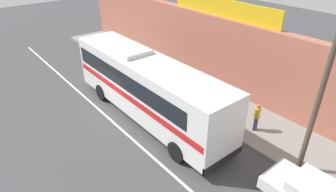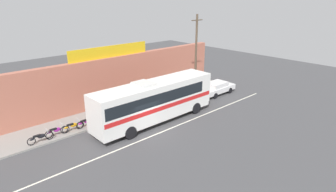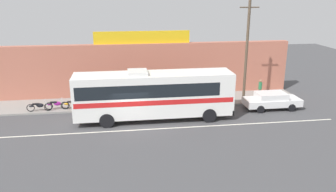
# 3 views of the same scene
# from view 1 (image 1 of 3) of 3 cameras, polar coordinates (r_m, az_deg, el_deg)

# --- Properties ---
(ground_plane) EXTENTS (70.00, 70.00, 0.00)m
(ground_plane) POSITION_cam_1_polar(r_m,az_deg,el_deg) (17.84, -10.31, -2.72)
(ground_plane) COLOR #444447
(sidewalk_slab) EXTENTS (30.00, 3.60, 0.14)m
(sidewalk_slab) POSITION_cam_1_polar(r_m,az_deg,el_deg) (20.39, 2.37, 2.34)
(sidewalk_slab) COLOR gray
(sidewalk_slab) RESTS_ON ground_plane
(storefront_facade) EXTENTS (30.00, 0.70, 4.80)m
(storefront_facade) POSITION_cam_1_polar(r_m,az_deg,el_deg) (20.84, 7.02, 9.75)
(storefront_facade) COLOR #B26651
(storefront_facade) RESTS_ON ground_plane
(storefront_billboard) EXTENTS (8.47, 0.12, 1.10)m
(storefront_billboard) POSITION_cam_1_polar(r_m,az_deg,el_deg) (19.11, 10.76, 16.88)
(storefront_billboard) COLOR gold
(storefront_billboard) RESTS_ON storefront_facade
(road_center_stripe) EXTENTS (30.00, 0.14, 0.01)m
(road_center_stripe) POSITION_cam_1_polar(r_m,az_deg,el_deg) (17.54, -12.57, -3.57)
(road_center_stripe) COLOR silver
(road_center_stripe) RESTS_ON ground_plane
(intercity_bus) EXTENTS (11.62, 2.63, 3.78)m
(intercity_bus) POSITION_cam_1_polar(r_m,az_deg,el_deg) (16.04, -4.39, 2.33)
(intercity_bus) COLOR white
(intercity_bus) RESTS_ON ground_plane
(utility_pole) EXTENTS (1.60, 0.22, 8.48)m
(utility_pole) POSITION_cam_1_polar(r_m,az_deg,el_deg) (12.32, 28.63, 2.49)
(utility_pole) COLOR brown
(utility_pole) RESTS_ON sidewalk_slab
(motorcycle_purple) EXTENTS (1.85, 0.56, 0.94)m
(motorcycle_purple) POSITION_cam_1_polar(r_m,az_deg,el_deg) (23.87, -9.05, 7.49)
(motorcycle_purple) COLOR black
(motorcycle_purple) RESTS_ON sidewalk_slab
(motorcycle_red) EXTENTS (1.95, 0.56, 0.94)m
(motorcycle_red) POSITION_cam_1_polar(r_m,az_deg,el_deg) (24.82, -11.13, 8.17)
(motorcycle_red) COLOR black
(motorcycle_red) RESTS_ON sidewalk_slab
(motorcycle_blue) EXTENTS (1.86, 0.56, 0.94)m
(motorcycle_blue) POSITION_cam_1_polar(r_m,az_deg,el_deg) (22.79, -7.45, 6.52)
(motorcycle_blue) COLOR black
(motorcycle_blue) RESTS_ON sidewalk_slab
(motorcycle_green) EXTENTS (1.85, 0.56, 0.94)m
(motorcycle_green) POSITION_cam_1_polar(r_m,az_deg,el_deg) (21.86, -5.91, 5.60)
(motorcycle_green) COLOR black
(motorcycle_green) RESTS_ON sidewalk_slab
(pedestrian_far_right) EXTENTS (0.30, 0.48, 1.60)m
(pedestrian_far_right) POSITION_cam_1_polar(r_m,az_deg,el_deg) (15.82, 17.28, -3.69)
(pedestrian_far_right) COLOR navy
(pedestrian_far_right) RESTS_ON sidewalk_slab
(pedestrian_near_shop) EXTENTS (0.30, 0.48, 1.59)m
(pedestrian_near_shop) POSITION_cam_1_polar(r_m,az_deg,el_deg) (20.33, 0.31, 5.37)
(pedestrian_near_shop) COLOR brown
(pedestrian_near_shop) RESTS_ON sidewalk_slab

